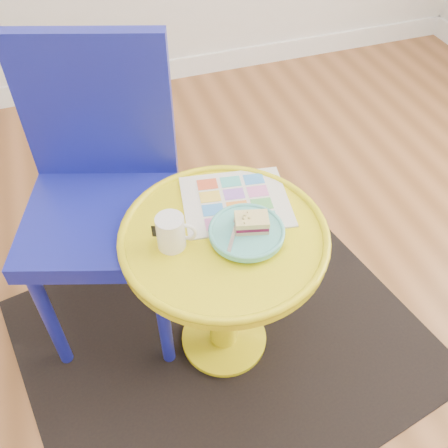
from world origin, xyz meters
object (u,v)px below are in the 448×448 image
object	(u,v)px
chair	(101,185)
newspaper	(236,201)
plate	(247,232)
mug	(171,231)
side_table	(224,270)

from	to	relation	value
chair	newspaper	world-z (taller)	chair
plate	newspaper	bearing A→B (deg)	82.01
chair	plate	size ratio (longest dim) A/B	4.81
chair	mug	xyz separation A→B (m)	(0.14, -0.28, 0.03)
chair	plate	distance (m)	0.46
side_table	chair	world-z (taller)	chair
side_table	mug	xyz separation A→B (m)	(-0.14, 0.01, 0.21)
side_table	newspaper	bearing A→B (deg)	56.40
side_table	plate	xyz separation A→B (m)	(0.05, -0.03, 0.17)
chair	plate	world-z (taller)	chair
side_table	plate	bearing A→B (deg)	-29.50
plate	chair	bearing A→B (deg)	136.92
newspaper	plate	bearing A→B (deg)	-88.81
side_table	newspaper	distance (m)	0.20
plate	side_table	bearing A→B (deg)	150.50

